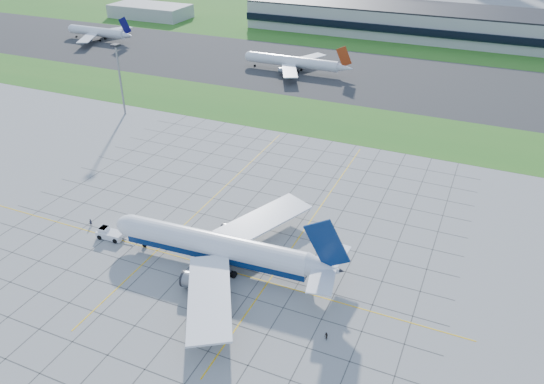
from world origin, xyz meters
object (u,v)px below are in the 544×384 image
object	(u,v)px
crew_near	(91,222)
crew_far	(326,336)
distant_jet_1	(294,62)
distant_jet_0	(98,32)
pushback_tug	(109,234)
light_mast	(119,71)
airliner	(218,247)

from	to	relation	value
crew_near	crew_far	bearing A→B (deg)	-56.97
crew_far	distant_jet_1	bearing A→B (deg)	158.39
distant_jet_0	pushback_tug	bearing A→B (deg)	-49.72
light_mast	distant_jet_1	xyz separation A→B (m)	(37.73, 73.59, -11.69)
crew_far	distant_jet_0	distance (m)	246.42
airliner	pushback_tug	xyz separation A→B (m)	(-28.74, -1.41, -3.54)
crew_near	distant_jet_1	size ratio (longest dim) A/B	0.04
pushback_tug	crew_near	distance (m)	8.01
airliner	pushback_tug	distance (m)	28.99
pushback_tug	distant_jet_0	xyz separation A→B (m)	(-128.10, 151.18, 3.31)
crew_far	distant_jet_1	world-z (taller)	distant_jet_1
distant_jet_1	light_mast	bearing A→B (deg)	-117.14
pushback_tug	crew_far	xyz separation A→B (m)	(57.79, -10.55, -0.33)
pushback_tug	crew_near	bearing A→B (deg)	159.28
crew_far	distant_jet_0	bearing A→B (deg)	-176.45
distant_jet_1	crew_near	bearing A→B (deg)	-89.44
crew_near	distant_jet_1	world-z (taller)	distant_jet_1
pushback_tug	distant_jet_1	distance (m)	141.07
light_mast	airliner	xyz separation A→B (m)	(75.46, -65.74, -11.47)
crew_near	crew_far	distance (m)	66.70
pushback_tug	distant_jet_1	bearing A→B (deg)	90.19
airliner	pushback_tug	bearing A→B (deg)	179.35
pushback_tug	crew_far	distance (m)	58.74
pushback_tug	light_mast	bearing A→B (deg)	121.36
light_mast	distant_jet_1	bearing A→B (deg)	62.86
airliner	distant_jet_1	size ratio (longest dim) A/B	1.13
light_mast	distant_jet_0	bearing A→B (deg)	134.09
distant_jet_1	airliner	bearing A→B (deg)	-74.85
light_mast	pushback_tug	bearing A→B (deg)	-55.17
light_mast	distant_jet_0	distance (m)	117.55
light_mast	crew_near	distance (m)	77.18
airliner	distant_jet_0	xyz separation A→B (m)	(-156.84, 149.76, -0.23)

